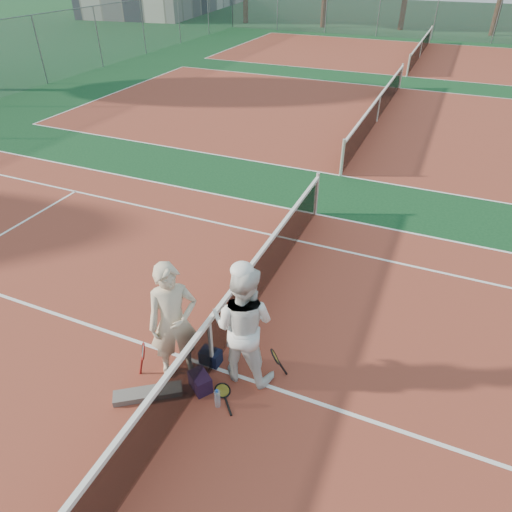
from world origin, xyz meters
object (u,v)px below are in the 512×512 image
Objects in this scene: racket_black_held at (275,364)px; net_main at (211,344)px; sports_bag_purple at (200,382)px; racket_spare at (223,390)px; player_a at (173,322)px; player_b at (243,324)px; water_bottle at (217,399)px; racket_red at (145,359)px; sports_bag_navy at (211,357)px.

net_main is at bearing -21.76° from racket_black_held.
net_main is at bearing 94.24° from sports_bag_purple.
racket_spare is at bearing 8.65° from racket_black_held.
player_b is at bearing -20.55° from player_a.
racket_black_held is 1.01m from water_bottle.
player_a is 3.60× the size of racket_black_held.
sports_bag_purple is 0.42m from water_bottle.
racket_red is at bearing 168.29° from player_a.
player_b is 1.11m from racket_spare.
sports_bag_purple is 1.18× the size of water_bottle.
net_main is 19.71× the size of racket_black_held.
racket_black_held is 0.93× the size of racket_spare.
water_bottle is at bearing -56.13° from net_main.
player_a is 0.99× the size of player_b.
racket_black_held reaches higher than sports_bag_purple.
water_bottle is (-0.56, -0.84, -0.13)m from racket_black_held.
racket_spare is at bearing -32.49° from racket_red.
player_a reaches higher than racket_red.
racket_black_held is (1.42, 0.46, -0.72)m from player_a.
water_bottle reaches higher than racket_spare.
racket_spare is 0.63m from sports_bag_navy.
player_a is 0.87m from racket_red.
player_a is at bearing 158.47° from sports_bag_purple.
net_main is 5.47× the size of player_a.
player_b is 0.87m from racket_black_held.
player_a is 1.01m from sports_bag_navy.
racket_red is at bearing -13.63° from racket_black_held.
racket_spare is at bearing 101.95° from water_bottle.
player_a is 5.69× the size of sports_bag_purple.
sports_bag_navy is at bearing 129.53° from net_main.
racket_spare is 1.86× the size of sports_bag_navy.
player_b reaches higher than sports_bag_purple.
player_b reaches higher than player_a.
racket_spare is (-0.14, -0.47, -0.99)m from player_b.
sports_bag_navy is at bearing 101.24° from sports_bag_purple.
racket_spare is 2.00× the size of water_bottle.
sports_bag_navy is 0.85m from water_bottle.
water_bottle reaches higher than sports_bag_navy.
racket_black_held is at bearing 35.01° from sports_bag_purple.
player_b is (0.50, 0.11, 0.50)m from net_main.
racket_red reaches higher than racket_spare.
player_a reaches higher than net_main.
racket_red reaches higher than sports_bag_purple.
racket_spare is at bearing 70.18° from player_b.
player_b is 6.24× the size of sports_bag_navy.
racket_black_held is at bearing -169.68° from player_b.
racket_spare is 1.70× the size of sports_bag_purple.
net_main is 1.02m from racket_black_held.
sports_bag_purple is (-0.94, -0.66, -0.14)m from racket_black_held.
player_b is (0.95, 0.36, 0.01)m from player_a.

